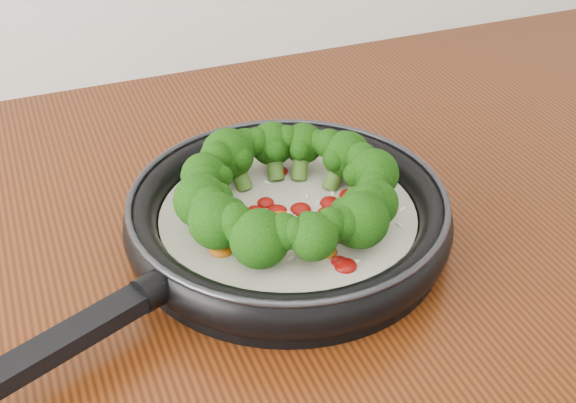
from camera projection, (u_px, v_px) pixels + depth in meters
name	position (u px, v px, depth m)	size (l,w,h in m)	color
skillet	(285.00, 212.00, 0.80)	(0.56, 0.45, 0.10)	black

